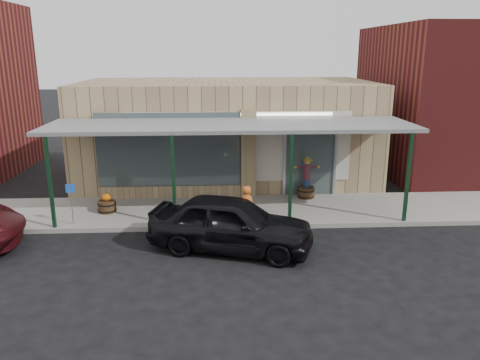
{
  "coord_description": "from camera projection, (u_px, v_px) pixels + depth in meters",
  "views": [
    {
      "loc": [
        -0.51,
        -11.67,
        5.39
      ],
      "look_at": [
        0.26,
        2.6,
        1.45
      ],
      "focal_mm": 35.0,
      "sensor_mm": 36.0,
      "label": 1
    }
  ],
  "objects": [
    {
      "name": "storefront",
      "position": [
        227.0,
        131.0,
        19.99
      ],
      "size": [
        12.0,
        6.25,
        4.2
      ],
      "color": "tan",
      "rests_on": "ground"
    },
    {
      "name": "awning",
      "position": [
        231.0,
        127.0,
        15.32
      ],
      "size": [
        12.0,
        3.0,
        3.04
      ],
      "color": "slate",
      "rests_on": "ground"
    },
    {
      "name": "handicap_sign",
      "position": [
        71.0,
        199.0,
        14.48
      ],
      "size": [
        0.27,
        0.05,
        1.31
      ],
      "rotation": [
        0.0,
        0.0,
        0.13
      ],
      "color": "gray",
      "rests_on": "sidewalk"
    },
    {
      "name": "ground",
      "position": [
        236.0,
        257.0,
        12.69
      ],
      "size": [
        120.0,
        120.0,
        0.0
      ],
      "primitive_type": "plane",
      "color": "black",
      "rests_on": "ground"
    },
    {
      "name": "block_buildings_near",
      "position": [
        272.0,
        90.0,
        20.65
      ],
      "size": [
        61.0,
        8.0,
        8.0
      ],
      "color": "maroon",
      "rests_on": "ground"
    },
    {
      "name": "parked_sedan",
      "position": [
        231.0,
        223.0,
        12.99
      ],
      "size": [
        4.9,
        3.07,
        1.61
      ],
      "rotation": [
        0.0,
        0.0,
        1.28
      ],
      "color": "black",
      "rests_on": "ground"
    },
    {
      "name": "barrel_scarecrow",
      "position": [
        306.0,
        184.0,
        17.22
      ],
      "size": [
        0.95,
        0.7,
        1.57
      ],
      "rotation": [
        0.0,
        0.0,
        -0.18
      ],
      "color": "#4E3C1F",
      "rests_on": "sidewalk"
    },
    {
      "name": "sidewalk",
      "position": [
        231.0,
        211.0,
        16.13
      ],
      "size": [
        40.0,
        3.2,
        0.15
      ],
      "primitive_type": "cube",
      "color": "gray",
      "rests_on": "ground"
    },
    {
      "name": "barrel_pumpkin",
      "position": [
        107.0,
        205.0,
        15.74
      ],
      "size": [
        0.77,
        0.77,
        0.7
      ],
      "rotation": [
        0.0,
        0.0,
        -0.37
      ],
      "color": "#4E3C1F",
      "rests_on": "sidewalk"
    }
  ]
}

